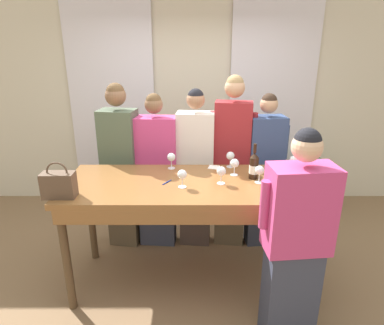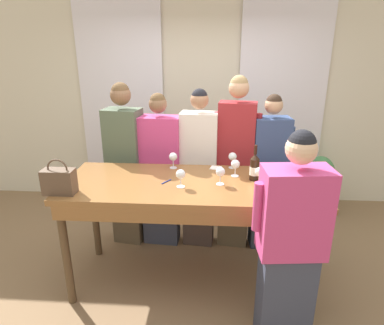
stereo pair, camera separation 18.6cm
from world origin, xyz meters
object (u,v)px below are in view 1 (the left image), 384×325
at_px(wine_glass_back_left, 230,156).
at_px(host_pouring, 296,242).
at_px(wine_glass_front_right, 171,158).
at_px(guest_olive_jacket, 121,166).
at_px(wine_bottle, 254,166).
at_px(guest_pink_top, 156,172).
at_px(wine_glass_center_right, 221,172).
at_px(potted_plant, 309,179).
at_px(guest_navy_coat, 264,171).
at_px(tasting_bar, 192,195).
at_px(wine_glass_front_mid, 260,171).
at_px(wine_glass_center_mid, 182,175).
at_px(guest_striped_shirt, 232,161).
at_px(guest_cream_sweater, 195,169).
at_px(wine_glass_front_left, 235,164).
at_px(handbag, 59,184).
at_px(wine_glass_center_left, 294,160).

height_order(wine_glass_back_left, host_pouring, host_pouring).
relative_size(wine_glass_front_right, guest_olive_jacket, 0.09).
bearing_deg(wine_bottle, guest_pink_top, 148.03).
distance_m(wine_bottle, wine_glass_front_right, 0.79).
relative_size(wine_glass_center_right, potted_plant, 0.20).
bearing_deg(wine_bottle, guest_navy_coat, 68.99).
distance_m(guest_olive_jacket, guest_navy_coat, 1.53).
bearing_deg(wine_glass_center_right, guest_olive_jacket, 145.14).
relative_size(tasting_bar, wine_glass_front_mid, 14.34).
relative_size(wine_glass_center_mid, host_pouring, 0.09).
height_order(wine_glass_back_left, guest_striped_shirt, guest_striped_shirt).
relative_size(wine_glass_center_right, host_pouring, 0.09).
bearing_deg(tasting_bar, guest_cream_sweater, 87.01).
bearing_deg(tasting_bar, wine_glass_front_left, 26.58).
relative_size(wine_bottle, wine_glass_front_right, 2.07).
bearing_deg(guest_olive_jacket, wine_glass_back_left, -14.57).
bearing_deg(guest_cream_sweater, wine_glass_front_left, -55.27).
relative_size(handbag, potted_plant, 0.37).
bearing_deg(host_pouring, guest_pink_top, 130.24).
distance_m(wine_glass_back_left, host_pouring, 1.13).
bearing_deg(wine_glass_center_right, tasting_bar, 178.83).
distance_m(wine_glass_center_mid, wine_glass_center_right, 0.34).
xyz_separation_m(wine_bottle, wine_glass_front_left, (-0.16, 0.08, -0.01)).
height_order(handbag, potted_plant, handbag).
bearing_deg(wine_glass_center_right, wine_glass_front_mid, 3.45).
bearing_deg(guest_navy_coat, wine_glass_front_right, -160.98).
xyz_separation_m(wine_glass_front_mid, wine_glass_center_left, (0.37, 0.27, 0.00)).
bearing_deg(wine_glass_back_left, wine_glass_front_mid, -61.74).
bearing_deg(wine_bottle, handbag, -166.32).
xyz_separation_m(handbag, wine_glass_center_left, (1.99, 0.55, 0.00)).
xyz_separation_m(handbag, host_pouring, (1.78, -0.36, -0.29)).
relative_size(tasting_bar, wine_glass_front_left, 14.34).
xyz_separation_m(wine_glass_back_left, potted_plant, (1.21, 1.12, -0.70)).
height_order(wine_glass_back_left, guest_olive_jacket, guest_olive_jacket).
height_order(guest_olive_jacket, guest_cream_sweater, guest_olive_jacket).
bearing_deg(guest_striped_shirt, wine_glass_center_mid, -122.91).
bearing_deg(guest_navy_coat, tasting_bar, -137.85).
bearing_deg(potted_plant, guest_navy_coat, -134.28).
bearing_deg(guest_pink_top, wine_glass_center_left, -17.33).
distance_m(wine_glass_front_mid, guest_pink_top, 1.22).
bearing_deg(wine_glass_front_left, wine_glass_center_right, -124.56).
height_order(wine_glass_front_mid, wine_glass_front_right, same).
distance_m(handbag, wine_glass_center_right, 1.32).
xyz_separation_m(wine_glass_back_left, guest_cream_sweater, (-0.33, 0.29, -0.24)).
xyz_separation_m(guest_olive_jacket, potted_plant, (2.34, 0.83, -0.50)).
relative_size(wine_bottle, wine_glass_front_mid, 2.07).
bearing_deg(guest_olive_jacket, wine_glass_front_left, -23.77).
relative_size(guest_olive_jacket, guest_pink_top, 1.06).
relative_size(wine_bottle, guest_striped_shirt, 0.17).
bearing_deg(guest_olive_jacket, wine_glass_center_mid, -48.95).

